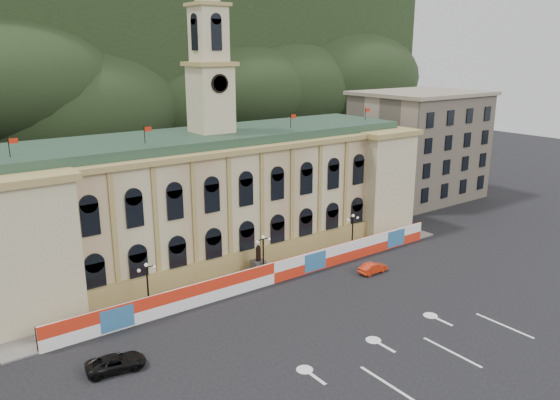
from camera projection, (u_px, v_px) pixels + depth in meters
ground at (369, 338)px, 49.79m from camera, size 260.00×260.00×0.00m
lane_markings at (412, 362)px, 45.90m from camera, size 26.00×10.00×0.02m
hill_ridge at (29, 74)px, 139.36m from camera, size 230.00×80.00×64.00m
city_hall at (215, 193)px, 69.16m from camera, size 56.20×17.60×37.10m
side_building_right at (419, 145)px, 95.94m from camera, size 21.00×17.00×18.60m
hoarding_fence at (274, 273)px, 61.19m from camera, size 50.00×0.44×2.50m
pavement at (260, 275)px, 63.55m from camera, size 56.00×5.50×0.16m
statue at (258, 265)px, 63.45m from camera, size 1.40×1.40×3.72m
lamp_left at (147, 283)px, 54.16m from camera, size 1.96×0.44×5.15m
lamp_center at (263, 253)px, 62.17m from camera, size 1.96×0.44×5.15m
lamp_right at (353, 230)px, 70.18m from camera, size 1.96×0.44×5.15m
red_sedan at (373, 268)px, 64.21m from camera, size 1.36×3.78×1.24m
black_suv at (116, 363)px, 44.58m from camera, size 3.85×5.57×1.34m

